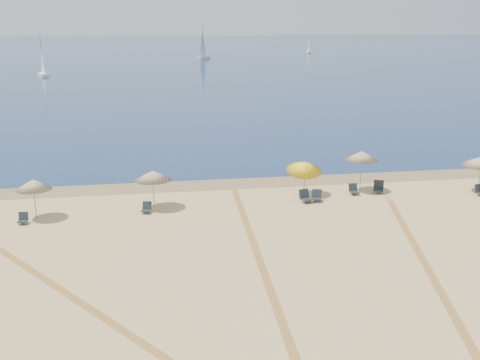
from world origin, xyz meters
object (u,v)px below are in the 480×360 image
Objects in this scene: umbrella_1 at (33,184)px; chair_7 at (379,187)px; chair_2 at (23,219)px; chair_6 at (354,190)px; umbrella_4 at (362,156)px; sailboat_2 at (309,46)px; sailboat_0 at (203,49)px; chair_8 at (480,191)px; umbrella_3 at (304,166)px; sailboat_1 at (42,64)px; chair_5 at (317,196)px; chair_4 at (305,197)px; chair_3 at (147,208)px; umbrella_2 at (153,175)px.

chair_7 is (19.98, 1.63, -1.56)m from umbrella_1.
umbrella_1 is at bearing 58.89° from chair_2.
chair_6 is 0.72× the size of chair_7.
umbrella_4 is 0.35× the size of sailboat_2.
sailboat_0 reaches higher than umbrella_4.
chair_2 is 26.32m from chair_8.
chair_6 is 0.07× the size of sailboat_0.
umbrella_3 is 0.26× the size of sailboat_0.
sailboat_0 is (22.27, 132.31, 0.88)m from umbrella_1.
sailboat_1 is (-32.16, 83.67, 0.11)m from umbrella_4.
umbrella_1 reaches higher than chair_5.
umbrella_3 reaches higher than chair_2.
chair_6 is (3.32, 1.03, -0.04)m from chair_4.
chair_3 is 1.07× the size of chair_6.
umbrella_3 is 0.32× the size of sailboat_2.
chair_2 is at bearing -67.76° from sailboat_0.
umbrella_1 is at bearing -67.60° from sailboat_0.
chair_5 reaches higher than chair_2.
sailboat_0 reaches higher than umbrella_3.
sailboat_2 is at bearing 74.99° from chair_6.
chair_8 is (19.52, -0.80, -1.60)m from umbrella_2.
sailboat_1 is (-13.20, 85.80, 0.47)m from umbrella_1.
sailboat_2 is (54.39, 158.91, 1.95)m from chair_3.
umbrella_4 is 2.98× the size of chair_4.
chair_4 is at bearing -162.83° from chair_6.
chair_7 is 162.33m from sailboat_2.
chair_7 is 0.12× the size of sailboat_2.
umbrella_3 is 130.76m from sailboat_0.
umbrella_2 is at bearing -95.41° from sailboat_1.
umbrella_2 is 8.87m from chair_4.
sailboat_0 is at bearing -135.31° from sailboat_2.
umbrella_1 is 1.87m from chair_2.
umbrella_1 is 0.86× the size of umbrella_4.
chair_4 is 164.78m from sailboat_2.
sailboat_0 is (22.80, 133.07, 2.50)m from chair_2.
chair_3 is (-0.43, -0.81, -1.63)m from umbrella_2.
umbrella_1 is 169.90m from sailboat_2.
chair_6 is 130.92m from sailboat_0.
umbrella_1 is at bearing -161.68° from chair_5.
chair_7 is (13.71, 0.85, -1.57)m from umbrella_2.
chair_3 is 19.94m from chair_8.
sailboat_0 is at bearing 113.14° from chair_7.
chair_8 is (26.31, 0.74, 0.04)m from chair_2.
sailboat_1 is (-19.04, 85.84, 2.09)m from chair_3.
umbrella_3 is at bearing 12.42° from chair_2.
chair_8 is 0.11× the size of sailboat_2.
chair_3 is 0.88× the size of chair_8.
umbrella_4 is at bearing 6.46° from chair_4.
umbrella_2 is 0.31× the size of sailboat_2.
umbrella_3 is at bearing -61.12° from sailboat_0.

